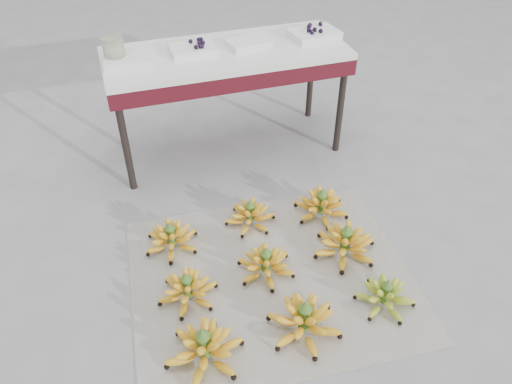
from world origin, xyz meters
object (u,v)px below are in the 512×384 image
object	(u,v)px
bunch_back_center	(250,216)
newspaper_mat	(271,277)
bunch_mid_left	(188,289)
tray_right	(248,43)
tray_left	(193,49)
tray_far_right	(314,34)
bunch_mid_center	(266,264)
bunch_mid_right	(345,244)
bunch_back_right	(321,205)
vendor_table	(226,63)
bunch_front_right	(385,296)
glass_jar	(114,50)
tray_far_left	(128,60)
bunch_front_left	(204,348)
bunch_back_left	(171,238)
bunch_front_center	(304,321)

from	to	relation	value
bunch_back_center	newspaper_mat	bearing A→B (deg)	-77.27
bunch_mid_left	tray_right	xyz separation A→B (m)	(0.62, 1.10, 0.59)
tray_left	tray_far_right	distance (m)	0.70
bunch_mid_center	tray_right	world-z (taller)	tray_right
bunch_mid_right	bunch_back_right	distance (m)	0.29
bunch_mid_left	vendor_table	bearing A→B (deg)	68.88
bunch_front_right	vendor_table	size ratio (longest dim) A/B	0.21
bunch_mid_center	tray_left	size ratio (longest dim) A/B	1.24
vendor_table	glass_jar	bearing A→B (deg)	178.55
bunch_mid_right	bunch_front_right	bearing A→B (deg)	-74.70
glass_jar	bunch_front_right	bearing A→B (deg)	-57.53
bunch_front_right	tray_far_left	bearing A→B (deg)	115.26
tray_far_right	glass_jar	xyz separation A→B (m)	(-1.10, 0.00, 0.04)
bunch_back_right	bunch_back_center	bearing A→B (deg)	170.32
tray_far_left	bunch_front_left	bearing A→B (deg)	-88.63
bunch_mid_center	glass_jar	bearing A→B (deg)	102.71
bunch_mid_left	bunch_mid_right	distance (m)	0.76
newspaper_mat	bunch_back_right	world-z (taller)	bunch_back_right
bunch_front_right	tray_far_right	size ratio (longest dim) A/B	0.95
bunch_back_center	tray_left	size ratio (longest dim) A/B	1.24
bunch_back_center	bunch_back_right	xyz separation A→B (m)	(0.37, -0.04, 0.01)
bunch_front_right	bunch_mid_left	world-z (taller)	bunch_mid_left
bunch_front_right	tray_far_right	bearing A→B (deg)	75.15
bunch_mid_left	bunch_back_center	bearing A→B (deg)	46.33
bunch_front_left	tray_far_left	distance (m)	1.50
bunch_back_right	tray_far_left	bearing A→B (deg)	134.51
bunch_back_left	bunch_back_center	xyz separation A→B (m)	(0.41, 0.04, -0.00)
bunch_mid_center	tray_far_right	world-z (taller)	tray_far_right
bunch_back_center	tray_left	bearing A→B (deg)	112.05
bunch_back_left	bunch_back_right	world-z (taller)	bunch_back_right
tray_far_left	tray_left	size ratio (longest dim) A/B	1.04
bunch_front_left	bunch_back_right	xyz separation A→B (m)	(0.77, 0.64, -0.01)
vendor_table	tray_far_left	bearing A→B (deg)	-178.52
tray_far_right	glass_jar	distance (m)	1.10
tray_far_right	bunch_back_center	bearing A→B (deg)	-130.24
tray_left	tray_right	world-z (taller)	tray_left
tray_far_left	tray_right	bearing A→B (deg)	2.06
bunch_front_left	bunch_mid_right	world-z (taller)	bunch_front_left
bunch_back_center	tray_far_left	bearing A→B (deg)	137.21
vendor_table	tray_left	size ratio (longest dim) A/B	5.35
bunch_back_left	glass_jar	distance (m)	1.00
bunch_back_center	tray_far_left	xyz separation A→B (m)	(-0.43, 0.70, 0.60)
vendor_table	tray_left	bearing A→B (deg)	174.41
bunch_mid_left	bunch_mid_center	xyz separation A→B (m)	(0.37, 0.04, 0.00)
bunch_back_left	tray_far_left	size ratio (longest dim) A/B	1.17
newspaper_mat	bunch_mid_right	size ratio (longest dim) A/B	3.58
bunch_front_center	bunch_front_right	size ratio (longest dim) A/B	1.45
bunch_back_left	vendor_table	size ratio (longest dim) A/B	0.23
bunch_front_center	vendor_table	world-z (taller)	vendor_table
bunch_front_center	glass_jar	xyz separation A→B (m)	(-0.51, 1.41, 0.63)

